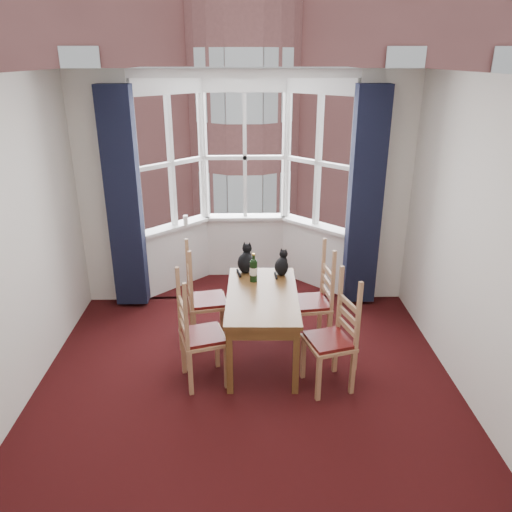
{
  "coord_description": "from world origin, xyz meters",
  "views": [
    {
      "loc": [
        -0.0,
        -3.62,
        2.93
      ],
      "look_at": [
        0.1,
        1.05,
        1.05
      ],
      "focal_mm": 35.0,
      "sensor_mm": 36.0,
      "label": 1
    }
  ],
  "objects_px": {
    "chair_right_near": "(338,341)",
    "candle_tall": "(186,220)",
    "wine_bottle": "(254,269)",
    "cat_right": "(282,265)",
    "chair_right_far": "(318,303)",
    "chair_left_far": "(199,302)",
    "cat_left": "(246,261)",
    "chair_left_near": "(194,339)",
    "dining_table": "(262,303)"
  },
  "relations": [
    {
      "from": "chair_right_near",
      "to": "candle_tall",
      "type": "xyz_separation_m",
      "value": [
        -1.63,
        2.24,
        0.46
      ]
    },
    {
      "from": "wine_bottle",
      "to": "candle_tall",
      "type": "xyz_separation_m",
      "value": [
        -0.86,
        1.45,
        0.07
      ]
    },
    {
      "from": "cat_right",
      "to": "wine_bottle",
      "type": "distance_m",
      "value": 0.35
    },
    {
      "from": "cat_right",
      "to": "chair_right_far",
      "type": "bearing_deg",
      "value": -28.51
    },
    {
      "from": "chair_right_near",
      "to": "wine_bottle",
      "type": "xyz_separation_m",
      "value": [
        -0.77,
        0.79,
        0.39
      ]
    },
    {
      "from": "chair_left_far",
      "to": "chair_right_near",
      "type": "xyz_separation_m",
      "value": [
        1.35,
        -0.8,
        0.0
      ]
    },
    {
      "from": "cat_left",
      "to": "cat_right",
      "type": "height_order",
      "value": "cat_left"
    },
    {
      "from": "chair_left_far",
      "to": "chair_right_far",
      "type": "distance_m",
      "value": 1.27
    },
    {
      "from": "chair_left_near",
      "to": "chair_right_near",
      "type": "xyz_separation_m",
      "value": [
        1.34,
        -0.06,
        0.0
      ]
    },
    {
      "from": "dining_table",
      "to": "candle_tall",
      "type": "height_order",
      "value": "candle_tall"
    },
    {
      "from": "chair_right_near",
      "to": "wine_bottle",
      "type": "bearing_deg",
      "value": 134.22
    },
    {
      "from": "chair_right_far",
      "to": "candle_tall",
      "type": "xyz_separation_m",
      "value": [
        -1.55,
        1.49,
        0.46
      ]
    },
    {
      "from": "dining_table",
      "to": "cat_left",
      "type": "bearing_deg",
      "value": 106.27
    },
    {
      "from": "dining_table",
      "to": "chair_right_near",
      "type": "distance_m",
      "value": 0.85
    },
    {
      "from": "chair_left_near",
      "to": "chair_left_far",
      "type": "xyz_separation_m",
      "value": [
        -0.01,
        0.74,
        0.0
      ]
    },
    {
      "from": "chair_right_near",
      "to": "chair_right_far",
      "type": "relative_size",
      "value": 1.0
    },
    {
      "from": "chair_left_near",
      "to": "chair_right_far",
      "type": "height_order",
      "value": "same"
    },
    {
      "from": "dining_table",
      "to": "wine_bottle",
      "type": "bearing_deg",
      "value": 104.78
    },
    {
      "from": "chair_right_far",
      "to": "cat_right",
      "type": "bearing_deg",
      "value": 151.49
    },
    {
      "from": "dining_table",
      "to": "cat_right",
      "type": "distance_m",
      "value": 0.57
    },
    {
      "from": "cat_right",
      "to": "chair_left_far",
      "type": "bearing_deg",
      "value": -170.06
    },
    {
      "from": "chair_left_near",
      "to": "cat_right",
      "type": "relative_size",
      "value": 3.21
    },
    {
      "from": "chair_right_near",
      "to": "cat_right",
      "type": "bearing_deg",
      "value": 115.62
    },
    {
      "from": "dining_table",
      "to": "cat_left",
      "type": "height_order",
      "value": "cat_left"
    },
    {
      "from": "chair_left_near",
      "to": "wine_bottle",
      "type": "xyz_separation_m",
      "value": [
        0.57,
        0.73,
        0.39
      ]
    },
    {
      "from": "cat_right",
      "to": "candle_tall",
      "type": "distance_m",
      "value": 1.73
    },
    {
      "from": "dining_table",
      "to": "cat_right",
      "type": "height_order",
      "value": "cat_right"
    },
    {
      "from": "chair_left_near",
      "to": "chair_right_far",
      "type": "distance_m",
      "value": 1.44
    },
    {
      "from": "cat_right",
      "to": "cat_left",
      "type": "bearing_deg",
      "value": 168.14
    },
    {
      "from": "chair_right_far",
      "to": "chair_left_near",
      "type": "bearing_deg",
      "value": -151.32
    },
    {
      "from": "wine_bottle",
      "to": "candle_tall",
      "type": "distance_m",
      "value": 1.69
    },
    {
      "from": "chair_right_near",
      "to": "candle_tall",
      "type": "bearing_deg",
      "value": 126.03
    },
    {
      "from": "chair_right_far",
      "to": "wine_bottle",
      "type": "xyz_separation_m",
      "value": [
        -0.69,
        0.04,
        0.39
      ]
    },
    {
      "from": "chair_left_far",
      "to": "cat_right",
      "type": "height_order",
      "value": "cat_right"
    },
    {
      "from": "dining_table",
      "to": "wine_bottle",
      "type": "height_order",
      "value": "wine_bottle"
    },
    {
      "from": "chair_right_far",
      "to": "cat_left",
      "type": "distance_m",
      "value": 0.91
    },
    {
      "from": "cat_left",
      "to": "candle_tall",
      "type": "relative_size",
      "value": 2.53
    },
    {
      "from": "dining_table",
      "to": "chair_left_near",
      "type": "height_order",
      "value": "chair_left_near"
    },
    {
      "from": "dining_table",
      "to": "chair_left_near",
      "type": "bearing_deg",
      "value": -147.17
    },
    {
      "from": "chair_left_near",
      "to": "candle_tall",
      "type": "height_order",
      "value": "candle_tall"
    },
    {
      "from": "chair_right_far",
      "to": "cat_left",
      "type": "xyz_separation_m",
      "value": [
        -0.77,
        0.29,
        0.38
      ]
    },
    {
      "from": "chair_right_far",
      "to": "candle_tall",
      "type": "distance_m",
      "value": 2.2
    },
    {
      "from": "chair_right_far",
      "to": "wine_bottle",
      "type": "height_order",
      "value": "wine_bottle"
    },
    {
      "from": "chair_left_near",
      "to": "chair_right_near",
      "type": "height_order",
      "value": "same"
    },
    {
      "from": "chair_left_near",
      "to": "wine_bottle",
      "type": "height_order",
      "value": "wine_bottle"
    },
    {
      "from": "cat_left",
      "to": "wine_bottle",
      "type": "xyz_separation_m",
      "value": [
        0.08,
        -0.25,
        0.01
      ]
    },
    {
      "from": "chair_right_near",
      "to": "cat_right",
      "type": "height_order",
      "value": "cat_right"
    },
    {
      "from": "chair_left_far",
      "to": "cat_right",
      "type": "relative_size",
      "value": 3.21
    },
    {
      "from": "cat_left",
      "to": "cat_right",
      "type": "distance_m",
      "value": 0.4
    },
    {
      "from": "candle_tall",
      "to": "cat_right",
      "type": "bearing_deg",
      "value": -47.61
    }
  ]
}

